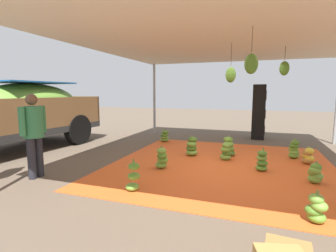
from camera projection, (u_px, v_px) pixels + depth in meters
name	position (u px, v px, depth m)	size (l,w,h in m)	color
ground_plane	(113.00, 155.00, 7.19)	(40.00, 40.00, 0.00)	brown
tarp_orange	(221.00, 165.00, 6.21)	(5.39, 5.15, 0.01)	#E05B23
tent_canopy	(229.00, 43.00, 5.80)	(8.00, 7.00, 2.97)	#9EA0A5
banana_bunch_0	(294.00, 150.00, 6.77)	(0.40, 0.37, 0.54)	#60932D
banana_bunch_1	(165.00, 136.00, 9.05)	(0.44, 0.43, 0.46)	#75A83D
banana_bunch_2	(229.00, 147.00, 7.03)	(0.44, 0.44, 0.57)	#518428
banana_bunch_3	(315.00, 174.00, 4.91)	(0.35, 0.34, 0.44)	#6B9E38
banana_bunch_4	(308.00, 156.00, 6.24)	(0.35, 0.34, 0.44)	#996628
banana_bunch_5	(133.00, 178.00, 4.55)	(0.36, 0.35, 0.57)	#6B9E38
banana_bunch_6	(226.00, 152.00, 6.60)	(0.40, 0.40, 0.51)	#75A83D
banana_bunch_7	(162.00, 159.00, 5.87)	(0.38, 0.39, 0.53)	#6B9E38
banana_bunch_8	(192.00, 147.00, 7.07)	(0.44, 0.44, 0.56)	#75A83D
banana_bunch_10	(316.00, 209.00, 3.42)	(0.31, 0.34, 0.45)	#60932D
banana_bunch_11	(262.00, 161.00, 5.69)	(0.35, 0.35, 0.52)	#60932D
worker_1	(33.00, 129.00, 5.17)	(0.63, 0.39, 1.73)	#26262D
speaker_stack	(259.00, 112.00, 9.56)	(0.58, 0.49, 2.04)	black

